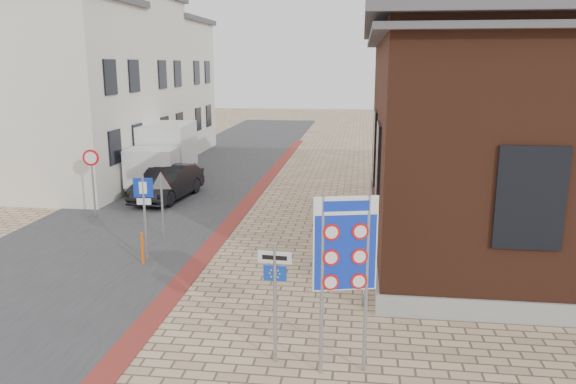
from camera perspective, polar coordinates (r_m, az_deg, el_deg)
The scene contains 15 objects.
ground at distance 12.41m, azimuth -5.05°, elevation -13.53°, with size 120.00×120.00×0.00m, color tan.
road_strip at distance 27.60m, azimuth -9.56°, elevation 1.20°, with size 7.00×60.00×0.02m, color #38383A.
curb_strip at distance 22.02m, azimuth -4.58°, elevation -1.62°, with size 0.60×40.00×0.02m, color maroon.
townhouse_near at distance 26.55m, azimuth -23.40°, elevation 8.94°, with size 7.40×6.40×8.30m.
townhouse_mid at distance 31.85m, azimuth -17.94°, elevation 10.57°, with size 7.40×6.40×9.10m.
townhouse_far at distance 37.38m, azimuth -13.96°, elevation 10.44°, with size 7.40×6.40×8.30m.
bike_rack at distance 14.06m, azimuth 7.66°, elevation -9.16°, with size 0.08×1.80×0.60m.
sedan at distance 23.78m, azimuth -12.12°, elevation 0.93°, with size 1.50×4.29×1.42m, color black.
box_truck at distance 26.57m, azimuth -12.50°, elevation 3.74°, with size 2.63×5.47×2.78m.
border_sign at distance 9.85m, azimuth 5.83°, elevation -5.58°, with size 1.11×0.31×3.32m.
essen_sign at distance 10.44m, azimuth -1.33°, elevation -9.47°, with size 0.63×0.08×2.34m.
parking_sign at distance 16.25m, azimuth -14.42°, elevation -1.10°, with size 0.55×0.08×2.49m.
yield_sign at distance 18.40m, azimuth -12.74°, elevation 0.29°, with size 0.76×0.15×2.13m.
speed_sign at distance 21.49m, azimuth -19.28°, elevation 1.94°, with size 0.59×0.10×2.52m.
bollard at distance 16.32m, azimuth -14.57°, elevation -5.58°, with size 0.08×0.08×0.92m, color #E95A0C.
Camera 1 is at (2.48, -10.84, 5.51)m, focal length 35.00 mm.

